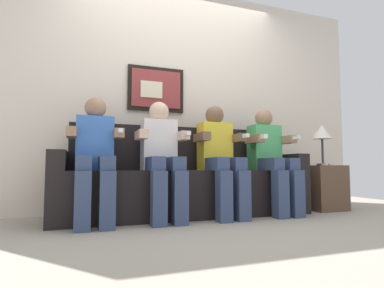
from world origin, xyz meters
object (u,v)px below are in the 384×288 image
object	(u,v)px
person_right_center	(220,154)
side_table_right	(322,187)
person_leftmost	(95,153)
person_rightmost	(271,155)
table_lamp	(322,134)
couch	(186,184)
person_left_center	(162,154)
spare_remote_on_table	(323,164)

from	to	relation	value
person_right_center	side_table_right	xyz separation A→B (m)	(1.30, 0.06, -0.36)
person_leftmost	person_rightmost	bearing A→B (deg)	-0.02
table_lamp	person_leftmost	bearing A→B (deg)	-179.37
couch	person_rightmost	distance (m)	0.94
person_leftmost	person_right_center	distance (m)	1.17
couch	person_right_center	distance (m)	0.45
side_table_right	person_leftmost	bearing A→B (deg)	-178.59
person_left_center	side_table_right	bearing A→B (deg)	1.85
spare_remote_on_table	table_lamp	bearing A→B (deg)	44.91
person_right_center	spare_remote_on_table	bearing A→B (deg)	-0.47
couch	person_rightmost	bearing A→B (deg)	-10.88
person_left_center	person_right_center	distance (m)	0.59
person_leftmost	spare_remote_on_table	bearing A→B (deg)	-0.24
person_leftmost	spare_remote_on_table	size ratio (longest dim) A/B	8.54
couch	table_lamp	world-z (taller)	table_lamp
person_leftmost	person_right_center	xyz separation A→B (m)	(1.17, 0.00, 0.00)
couch	person_leftmost	size ratio (longest dim) A/B	2.24
person_right_center	table_lamp	bearing A→B (deg)	1.20
person_rightmost	person_right_center	bearing A→B (deg)	179.95
couch	person_left_center	bearing A→B (deg)	-150.07
person_right_center	person_rightmost	xyz separation A→B (m)	(0.59, -0.00, 0.00)
person_right_center	side_table_right	bearing A→B (deg)	2.68
couch	person_leftmost	distance (m)	0.94
table_lamp	person_left_center	bearing A→B (deg)	-179.17
couch	side_table_right	bearing A→B (deg)	-3.85
side_table_right	person_left_center	bearing A→B (deg)	-178.15
person_left_center	spare_remote_on_table	bearing A→B (deg)	-0.32
side_table_right	couch	bearing A→B (deg)	176.15
person_left_center	spare_remote_on_table	size ratio (longest dim) A/B	8.54
couch	table_lamp	distance (m)	1.68
couch	person_leftmost	bearing A→B (deg)	-169.15
person_leftmost	side_table_right	distance (m)	2.50
person_rightmost	spare_remote_on_table	bearing A→B (deg)	-0.85
person_left_center	side_table_right	xyz separation A→B (m)	(1.89, 0.06, -0.36)
table_lamp	couch	bearing A→B (deg)	174.90
person_left_center	spare_remote_on_table	world-z (taller)	person_left_center
table_lamp	spare_remote_on_table	bearing A→B (deg)	-135.09
person_left_center	person_right_center	world-z (taller)	same
person_leftmost	table_lamp	xyz separation A→B (m)	(2.46, 0.03, 0.25)
person_right_center	spare_remote_on_table	size ratio (longest dim) A/B	8.54
side_table_right	table_lamp	size ratio (longest dim) A/B	1.09
table_lamp	side_table_right	bearing A→B (deg)	71.23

